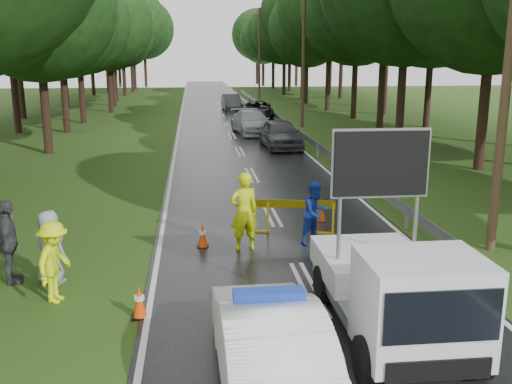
{
  "coord_description": "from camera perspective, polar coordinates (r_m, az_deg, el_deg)",
  "views": [
    {
      "loc": [
        -2.39,
        -11.29,
        4.92
      ],
      "look_at": [
        -0.74,
        3.66,
        1.3
      ],
      "focal_mm": 40.0,
      "sensor_mm": 36.0,
      "label": 1
    }
  ],
  "objects": [
    {
      "name": "cone_far",
      "position": [
        17.34,
        6.55,
        -1.82
      ],
      "size": [
        0.35,
        0.35,
        0.73
      ],
      "color": "black",
      "rests_on": "ground"
    },
    {
      "name": "queue_car_fourth",
      "position": [
        52.5,
        -2.47,
        8.95
      ],
      "size": [
        1.69,
        4.48,
        1.46
      ],
      "primitive_type": "imported",
      "rotation": [
        0.0,
        0.0,
        0.03
      ],
      "color": "#3A3C41",
      "rests_on": "ground"
    },
    {
      "name": "utility_pole_far",
      "position": [
        65.73,
        0.34,
        13.67
      ],
      "size": [
        1.4,
        0.24,
        10.0
      ],
      "color": "#493722",
      "rests_on": "ground"
    },
    {
      "name": "guardrail",
      "position": [
        41.64,
        2.16,
        7.51
      ],
      "size": [
        0.12,
        60.06,
        0.7
      ],
      "color": "gray",
      "rests_on": "ground"
    },
    {
      "name": "work_truck",
      "position": [
        10.29,
        13.84,
        -9.46
      ],
      "size": [
        2.04,
        4.51,
        3.58
      ],
      "rotation": [
        0.0,
        0.0,
        -0.0
      ],
      "color": "gray",
      "rests_on": "ground"
    },
    {
      "name": "bystander_left",
      "position": [
        12.31,
        -19.53,
        -6.62
      ],
      "size": [
        0.88,
        1.21,
        1.69
      ],
      "primitive_type": "imported",
      "rotation": [
        0.0,
        0.0,
        1.32
      ],
      "color": "#E2FF0D",
      "rests_on": "ground"
    },
    {
      "name": "cone_right",
      "position": [
        14.48,
        14.36,
        -5.31
      ],
      "size": [
        0.34,
        0.34,
        0.72
      ],
      "color": "black",
      "rests_on": "ground"
    },
    {
      "name": "utility_pole_mid",
      "position": [
        40.02,
        4.76,
        13.7
      ],
      "size": [
        1.4,
        0.24,
        10.0
      ],
      "color": "#493722",
      "rests_on": "ground"
    },
    {
      "name": "barrier",
      "position": [
        15.99,
        3.66,
        -1.64
      ],
      "size": [
        2.34,
        0.51,
        0.98
      ],
      "rotation": [
        0.0,
        0.0,
        -0.2
      ],
      "color": "#DABC0B",
      "rests_on": "ground"
    },
    {
      "name": "ground",
      "position": [
        12.55,
        5.26,
        -9.62
      ],
      "size": [
        160.0,
        160.0,
        0.0
      ],
      "primitive_type": "plane",
      "color": "#274413",
      "rests_on": "ground"
    },
    {
      "name": "queue_car_second",
      "position": [
        36.64,
        -0.41,
        6.99
      ],
      "size": [
        2.69,
        5.31,
        1.48
      ],
      "primitive_type": "imported",
      "rotation": [
        0.0,
        0.0,
        0.12
      ],
      "color": "#A7AAAF",
      "rests_on": "ground"
    },
    {
      "name": "queue_car_third",
      "position": [
        44.74,
        0.13,
        8.17
      ],
      "size": [
        2.85,
        5.42,
        1.46
      ],
      "primitive_type": "imported",
      "rotation": [
        0.0,
        0.0,
        -0.09
      ],
      "color": "black",
      "rests_on": "ground"
    },
    {
      "name": "road",
      "position": [
        41.65,
        -2.99,
        6.75
      ],
      "size": [
        7.0,
        140.0,
        0.02
      ],
      "primitive_type": "cube",
      "color": "black",
      "rests_on": "ground"
    },
    {
      "name": "cone_near_left",
      "position": [
        11.33,
        -11.58,
        -10.68
      ],
      "size": [
        0.32,
        0.32,
        0.68
      ],
      "color": "black",
      "rests_on": "ground"
    },
    {
      "name": "officer",
      "position": [
        14.55,
        -1.2,
        -1.99
      ],
      "size": [
        0.84,
        0.65,
        2.05
      ],
      "primitive_type": "imported",
      "rotation": [
        0.0,
        0.0,
        3.37
      ],
      "color": "#CAE20C",
      "rests_on": "ground"
    },
    {
      "name": "utility_pole_near",
      "position": [
        15.31,
        24.07,
        12.93
      ],
      "size": [
        1.4,
        0.24,
        10.0
      ],
      "color": "#493722",
      "rests_on": "ground"
    },
    {
      "name": "bystander_mid",
      "position": [
        13.61,
        -23.51,
        -4.63
      ],
      "size": [
        0.71,
        1.18,
        1.89
      ],
      "primitive_type": "imported",
      "rotation": [
        0.0,
        0.0,
        1.81
      ],
      "color": "#3A3D41",
      "rests_on": "ground"
    },
    {
      "name": "cone_center",
      "position": [
        12.46,
        6.6,
        -7.91
      ],
      "size": [
        0.38,
        0.38,
        0.79
      ],
      "color": "black",
      "rests_on": "ground"
    },
    {
      "name": "cone_left_mid",
      "position": [
        15.02,
        -5.37,
        -4.36
      ],
      "size": [
        0.32,
        0.32,
        0.67
      ],
      "color": "black",
      "rests_on": "ground"
    },
    {
      "name": "queue_car_first",
      "position": [
        30.85,
        2.46,
        5.82
      ],
      "size": [
        2.09,
        4.68,
        1.56
      ],
      "primitive_type": "imported",
      "rotation": [
        0.0,
        0.0,
        0.05
      ],
      "color": "#3E4046",
      "rests_on": "ground"
    },
    {
      "name": "bystander_right",
      "position": [
        13.28,
        -19.9,
        -5.24
      ],
      "size": [
        0.97,
        0.89,
        1.66
      ],
      "primitive_type": "imported",
      "rotation": [
        0.0,
        0.0,
        2.55
      ],
      "color": "gray",
      "rests_on": "ground"
    },
    {
      "name": "civilian",
      "position": [
        15.2,
        5.97,
        -2.08
      ],
      "size": [
        1.04,
        0.98,
        1.7
      ],
      "primitive_type": "imported",
      "rotation": [
        0.0,
        0.0,
        0.55
      ],
      "color": "#1A36AD",
      "rests_on": "ground"
    },
    {
      "name": "police_sedan",
      "position": [
        8.86,
        1.27,
        -14.85
      ],
      "size": [
        1.6,
        4.32,
        1.55
      ],
      "rotation": [
        0.0,
        0.0,
        3.17
      ],
      "color": "white",
      "rests_on": "ground"
    }
  ]
}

